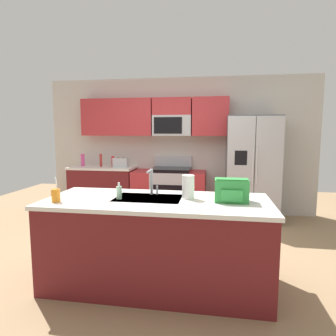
{
  "coord_description": "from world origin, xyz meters",
  "views": [
    {
      "loc": [
        0.73,
        -3.58,
        1.58
      ],
      "look_at": [
        0.04,
        0.6,
        1.05
      ],
      "focal_mm": 31.31,
      "sensor_mm": 36.0,
      "label": 1
    }
  ],
  "objects_px": {
    "refrigerator": "(252,169)",
    "bottle_red": "(113,161)",
    "backpack": "(231,190)",
    "pepper_mill": "(101,160)",
    "drink_cup_orange": "(56,195)",
    "soap_dispenser": "(119,192)",
    "bottle_pink": "(83,160)",
    "sink_faucet": "(152,180)",
    "toaster": "(121,163)",
    "paper_towel_roll": "(188,187)",
    "range_oven": "(169,192)"
  },
  "relations": [
    {
      "from": "pepper_mill",
      "to": "drink_cup_orange",
      "type": "bearing_deg",
      "value": -76.37
    },
    {
      "from": "range_oven",
      "to": "paper_towel_roll",
      "type": "distance_m",
      "value": 2.6
    },
    {
      "from": "refrigerator",
      "to": "bottle_red",
      "type": "distance_m",
      "value": 2.6
    },
    {
      "from": "sink_faucet",
      "to": "backpack",
      "type": "height_order",
      "value": "sink_faucet"
    },
    {
      "from": "refrigerator",
      "to": "range_oven",
      "type": "bearing_deg",
      "value": 177.24
    },
    {
      "from": "toaster",
      "to": "bottle_red",
      "type": "relative_size",
      "value": 1.37
    },
    {
      "from": "refrigerator",
      "to": "paper_towel_roll",
      "type": "bearing_deg",
      "value": -110.78
    },
    {
      "from": "range_oven",
      "to": "drink_cup_orange",
      "type": "height_order",
      "value": "drink_cup_orange"
    },
    {
      "from": "soap_dispenser",
      "to": "backpack",
      "type": "height_order",
      "value": "backpack"
    },
    {
      "from": "paper_towel_roll",
      "to": "backpack",
      "type": "height_order",
      "value": "paper_towel_roll"
    },
    {
      "from": "range_oven",
      "to": "toaster",
      "type": "bearing_deg",
      "value": -176.76
    },
    {
      "from": "toaster",
      "to": "bottle_red",
      "type": "distance_m",
      "value": 0.19
    },
    {
      "from": "bottle_red",
      "to": "sink_faucet",
      "type": "relative_size",
      "value": 0.73
    },
    {
      "from": "pepper_mill",
      "to": "drink_cup_orange",
      "type": "distance_m",
      "value": 2.89
    },
    {
      "from": "paper_towel_roll",
      "to": "soap_dispenser",
      "type": "bearing_deg",
      "value": -168.86
    },
    {
      "from": "paper_towel_roll",
      "to": "sink_faucet",
      "type": "bearing_deg",
      "value": 165.66
    },
    {
      "from": "pepper_mill",
      "to": "bottle_pink",
      "type": "bearing_deg",
      "value": 175.53
    },
    {
      "from": "range_oven",
      "to": "backpack",
      "type": "height_order",
      "value": "backpack"
    },
    {
      "from": "pepper_mill",
      "to": "paper_towel_roll",
      "type": "relative_size",
      "value": 1.04
    },
    {
      "from": "toaster",
      "to": "bottle_red",
      "type": "xyz_separation_m",
      "value": [
        -0.18,
        0.06,
        0.01
      ]
    },
    {
      "from": "drink_cup_orange",
      "to": "backpack",
      "type": "bearing_deg",
      "value": 9.6
    },
    {
      "from": "pepper_mill",
      "to": "bottle_red",
      "type": "relative_size",
      "value": 1.22
    },
    {
      "from": "soap_dispenser",
      "to": "paper_towel_roll",
      "type": "relative_size",
      "value": 0.71
    },
    {
      "from": "soap_dispenser",
      "to": "range_oven",
      "type": "bearing_deg",
      "value": 87.76
    },
    {
      "from": "refrigerator",
      "to": "drink_cup_orange",
      "type": "relative_size",
      "value": 7.54
    },
    {
      "from": "bottle_red",
      "to": "backpack",
      "type": "bearing_deg",
      "value": -50.19
    },
    {
      "from": "refrigerator",
      "to": "bottle_red",
      "type": "xyz_separation_m",
      "value": [
        -2.6,
        0.08,
        0.08
      ]
    },
    {
      "from": "sink_faucet",
      "to": "paper_towel_roll",
      "type": "height_order",
      "value": "sink_faucet"
    },
    {
      "from": "pepper_mill",
      "to": "backpack",
      "type": "xyz_separation_m",
      "value": [
        2.36,
        -2.53,
        -0.01
      ]
    },
    {
      "from": "sink_faucet",
      "to": "soap_dispenser",
      "type": "relative_size",
      "value": 1.66
    },
    {
      "from": "soap_dispenser",
      "to": "backpack",
      "type": "distance_m",
      "value": 1.12
    },
    {
      "from": "bottle_pink",
      "to": "sink_faucet",
      "type": "bearing_deg",
      "value": -51.2
    },
    {
      "from": "pepper_mill",
      "to": "paper_towel_roll",
      "type": "distance_m",
      "value": 3.13
    },
    {
      "from": "toaster",
      "to": "pepper_mill",
      "type": "height_order",
      "value": "pepper_mill"
    },
    {
      "from": "toaster",
      "to": "bottle_pink",
      "type": "bearing_deg",
      "value": 174.33
    },
    {
      "from": "bottle_pink",
      "to": "soap_dispenser",
      "type": "xyz_separation_m",
      "value": [
        1.63,
        -2.62,
        -0.05
      ]
    },
    {
      "from": "sink_faucet",
      "to": "paper_towel_roll",
      "type": "xyz_separation_m",
      "value": [
        0.4,
        -0.1,
        -0.05
      ]
    },
    {
      "from": "toaster",
      "to": "paper_towel_roll",
      "type": "distance_m",
      "value": 2.84
    },
    {
      "from": "range_oven",
      "to": "soap_dispenser",
      "type": "relative_size",
      "value": 8.0
    },
    {
      "from": "refrigerator",
      "to": "pepper_mill",
      "type": "bearing_deg",
      "value": 178.6
    },
    {
      "from": "refrigerator",
      "to": "drink_cup_orange",
      "type": "distance_m",
      "value": 3.49
    },
    {
      "from": "range_oven",
      "to": "toaster",
      "type": "xyz_separation_m",
      "value": [
        -0.93,
        -0.05,
        0.55
      ]
    },
    {
      "from": "bottle_red",
      "to": "soap_dispenser",
      "type": "bearing_deg",
      "value": -68.92
    },
    {
      "from": "bottle_red",
      "to": "backpack",
      "type": "distance_m",
      "value": 3.31
    },
    {
      "from": "toaster",
      "to": "pepper_mill",
      "type": "distance_m",
      "value": 0.43
    },
    {
      "from": "bottle_pink",
      "to": "sink_faucet",
      "type": "height_order",
      "value": "sink_faucet"
    },
    {
      "from": "paper_towel_roll",
      "to": "range_oven",
      "type": "bearing_deg",
      "value": 103.38
    },
    {
      "from": "sink_faucet",
      "to": "paper_towel_roll",
      "type": "bearing_deg",
      "value": -14.34
    },
    {
      "from": "sink_faucet",
      "to": "drink_cup_orange",
      "type": "height_order",
      "value": "sink_faucet"
    },
    {
      "from": "drink_cup_orange",
      "to": "toaster",
      "type": "bearing_deg",
      "value": 95.4
    }
  ]
}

